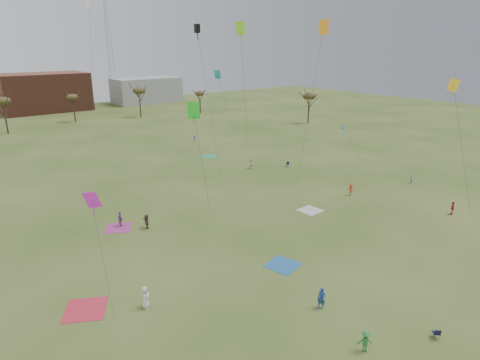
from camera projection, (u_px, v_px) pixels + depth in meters
ground at (314, 261)px, 40.77m from camera, size 260.00×260.00×0.00m
flyer_near_left at (146, 297)px, 33.34m from camera, size 1.09×1.11×1.93m
flyer_near_center at (365, 341)px, 28.64m from camera, size 1.21×1.13×1.64m
flyer_near_right at (322, 298)px, 33.29m from camera, size 0.68×0.81×1.88m
spectator_fore_a at (452, 208)px, 51.82m from camera, size 1.09×0.79×1.72m
spectator_fore_c at (147, 221)px, 47.80m from camera, size 0.89×1.73×1.79m
flyer_mid_b at (351, 189)px, 58.37m from camera, size 1.20×1.33×1.79m
flyer_mid_c at (411, 178)px, 63.40m from camera, size 0.63×0.45×1.61m
spectator_mid_d at (120, 219)px, 48.39m from camera, size 0.46×1.07×1.82m
spectator_mid_e at (251, 164)px, 70.79m from camera, size 1.09×1.12×1.81m
flyer_far_c at (194, 139)px, 90.39m from camera, size 0.81×1.05×1.44m
blanket_red at (86, 310)px, 33.35m from camera, size 4.40×4.40×0.03m
blanket_blue at (283, 265)px, 40.06m from camera, size 3.50×3.50×0.03m
blanket_cream at (310, 210)px, 53.24m from camera, size 2.80×2.80×0.03m
blanket_plum at (119, 228)px, 48.16m from camera, size 4.00×4.00×0.03m
blanket_olive at (210, 157)px, 78.70m from camera, size 3.28×3.28×0.03m
camp_chair_center at (436, 335)px, 30.07m from camera, size 0.74×0.74×0.87m
camp_chair_right at (287, 165)px, 72.22m from camera, size 0.69×0.67×0.87m
kites_aloft at (151, 38)px, 64.31m from camera, size 61.70×64.30×27.87m
tree_line at (54, 105)px, 95.51m from camera, size 117.44×49.32×8.91m
building_brick at (44, 92)px, 130.80m from camera, size 26.00×16.00×12.00m
building_grey at (147, 90)px, 150.46m from camera, size 24.00×12.00×9.00m
radio_tower at (109, 49)px, 145.06m from camera, size 1.51×1.72×41.00m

